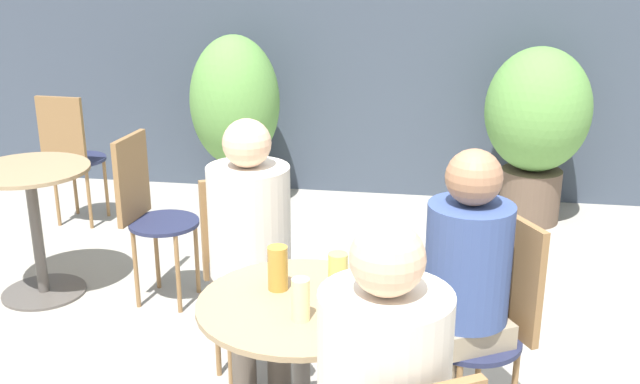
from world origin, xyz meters
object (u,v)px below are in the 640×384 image
cafe_table_far (34,210)px  bistro_chair_4 (147,204)px  bistro_chair_1 (494,312)px  potted_plant_1 (537,121)px  bistro_chair_3 (70,149)px  seated_person_1 (464,276)px  bistro_chair_2 (243,263)px  seated_person_2 (251,238)px  cafe_table_near (302,357)px  beer_glass_1 (338,276)px  beer_glass_2 (278,268)px  beer_glass_0 (301,299)px  potted_plant_0 (235,113)px

cafe_table_far → bistro_chair_4: bistro_chair_4 is taller
bistro_chair_1 → potted_plant_1: 2.54m
bistro_chair_3 → seated_person_1: bearing=145.2°
cafe_table_far → seated_person_1: 2.44m
bistro_chair_2 → seated_person_2: size_ratio=0.75×
cafe_table_near → cafe_table_far: size_ratio=1.00×
cafe_table_near → bistro_chair_2: bistro_chair_2 is taller
cafe_table_near → beer_glass_1: beer_glass_1 is taller
beer_glass_1 → beer_glass_2: (-0.21, 0.04, -0.00)m
bistro_chair_4 → seated_person_1: 1.91m
bistro_chair_2 → beer_glass_0: bearing=-92.7°
seated_person_1 → bistro_chair_3: bearing=-157.7°
bistro_chair_1 → bistro_chair_2: (-1.04, 0.29, 0.00)m
cafe_table_far → bistro_chair_4: bearing=4.1°
bistro_chair_4 → beer_glass_0: 1.83m
potted_plant_0 → potted_plant_1: (2.08, 0.03, 0.01)m
bistro_chair_1 → seated_person_2: 1.00m
seated_person_2 → bistro_chair_3: bearing=104.2°
seated_person_1 → beer_glass_2: bearing=-99.9°
bistro_chair_1 → beer_glass_1: size_ratio=5.63×
bistro_chair_2 → beer_glass_2: (0.28, -0.58, 0.26)m
cafe_table_far → potted_plant_0: size_ratio=0.58×
seated_person_2 → potted_plant_0: 2.41m
bistro_chair_3 → cafe_table_far: bearing=109.4°
seated_person_2 → potted_plant_1: seated_person_2 is taller
bistro_chair_3 → bistro_chair_1: bearing=147.5°
beer_glass_0 → beer_glass_2: bearing=119.9°
seated_person_1 → beer_glass_1: (-0.42, -0.27, 0.09)m
seated_person_1 → potted_plant_0: potted_plant_0 is taller
bistro_chair_1 → seated_person_1: bearing=-90.0°
cafe_table_near → beer_glass_2: size_ratio=4.66×
seated_person_2 → potted_plant_1: (1.39, 2.34, -0.01)m
cafe_table_far → beer_glass_0: (1.71, -1.40, 0.31)m
beer_glass_2 → potted_plant_0: 2.91m
seated_person_1 → beer_glass_1: size_ratio=7.36×
cafe_table_near → beer_glass_1: (0.12, 0.04, 0.29)m
cafe_table_near → bistro_chair_4: bistro_chair_4 is taller
cafe_table_near → seated_person_1: size_ratio=0.61×
beer_glass_1 → potted_plant_1: size_ratio=0.13×
potted_plant_0 → bistro_chair_4: bearing=-92.7°
bistro_chair_1 → beer_glass_2: (-0.76, -0.30, 0.26)m
beer_glass_0 → beer_glass_2: (-0.12, 0.20, 0.01)m
seated_person_1 → potted_plant_0: (-1.54, 2.54, -0.02)m
bistro_chair_2 → bistro_chair_3: 2.28m
seated_person_2 → beer_glass_1: size_ratio=7.48×
cafe_table_near → beer_glass_2: bearing=140.0°
cafe_table_near → seated_person_1: 0.65m
bistro_chair_4 → beer_glass_0: bistro_chair_4 is taller
potted_plant_1 → cafe_table_near: bearing=-110.7°
bistro_chair_2 → bistro_chair_4: same height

